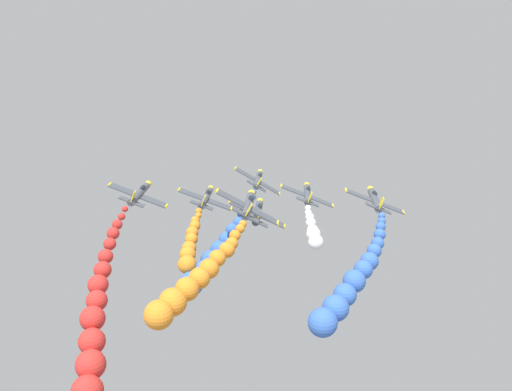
% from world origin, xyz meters
% --- Properties ---
extents(airplane_lead, '(8.46, 10.35, 5.09)m').
position_xyz_m(airplane_lead, '(-0.63, 14.00, 107.25)').
color(airplane_lead, '#474C56').
extents(smoke_trail_lead, '(8.41, 27.50, 7.03)m').
position_xyz_m(smoke_trail_lead, '(-4.91, -12.94, 103.89)').
color(smoke_trail_lead, blue).
extents(airplane_left_inner, '(9.11, 10.35, 3.59)m').
position_xyz_m(airplane_left_inner, '(-8.66, 3.99, 106.79)').
color(airplane_left_inner, '#474C56').
extents(smoke_trail_left_inner, '(2.68, 15.89, 4.39)m').
position_xyz_m(smoke_trail_left_inner, '(-8.21, -13.22, 105.12)').
color(smoke_trail_left_inner, orange).
extents(airplane_right_inner, '(9.06, 10.35, 3.74)m').
position_xyz_m(airplane_right_inner, '(8.20, 5.47, 107.31)').
color(airplane_right_inner, '#474C56').
extents(smoke_trail_right_inner, '(2.53, 12.91, 2.64)m').
position_xyz_m(smoke_trail_right_inner, '(8.82, -9.86, 106.54)').
color(smoke_trail_right_inner, white).
extents(airplane_left_outer, '(8.85, 10.35, 4.30)m').
position_xyz_m(airplane_left_outer, '(0.52, -3.17, 106.93)').
color(airplane_left_outer, '#474C56').
extents(airplane_right_outer, '(9.07, 10.35, 3.71)m').
position_xyz_m(airplane_right_outer, '(-17.65, -3.81, 109.70)').
color(airplane_right_outer, '#474C56').
extents(smoke_trail_right_outer, '(6.81, 32.62, 12.86)m').
position_xyz_m(smoke_trail_right_outer, '(-14.62, -34.48, 102.75)').
color(smoke_trail_right_outer, red).
extents(airplane_trailing, '(9.07, 10.35, 3.72)m').
position_xyz_m(airplane_trailing, '(18.05, -3.61, 109.51)').
color(airplane_trailing, '#474C56').
extents(smoke_trail_trailing, '(10.79, 23.77, 6.50)m').
position_xyz_m(smoke_trail_trailing, '(12.40, -27.23, 106.54)').
color(smoke_trail_trailing, blue).
extents(airplane_high_slot, '(8.60, 10.35, 4.82)m').
position_xyz_m(airplane_high_slot, '(-0.09, -12.93, 111.28)').
color(airplane_high_slot, '#474C56').
extents(smoke_trail_high_slot, '(8.06, 20.83, 4.37)m').
position_xyz_m(smoke_trail_high_slot, '(-4.09, -34.08, 109.71)').
color(smoke_trail_high_slot, orange).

